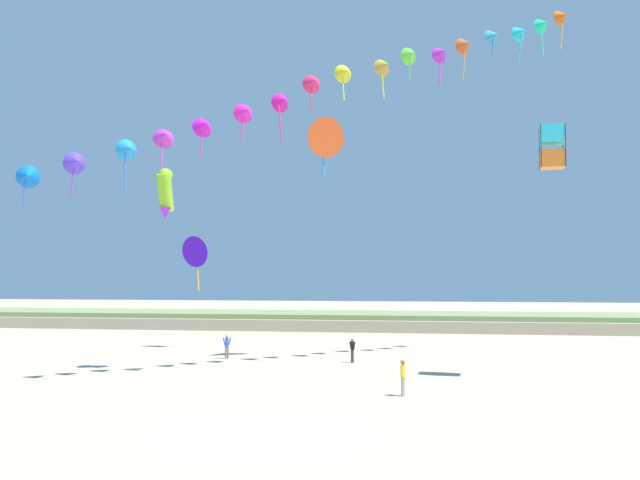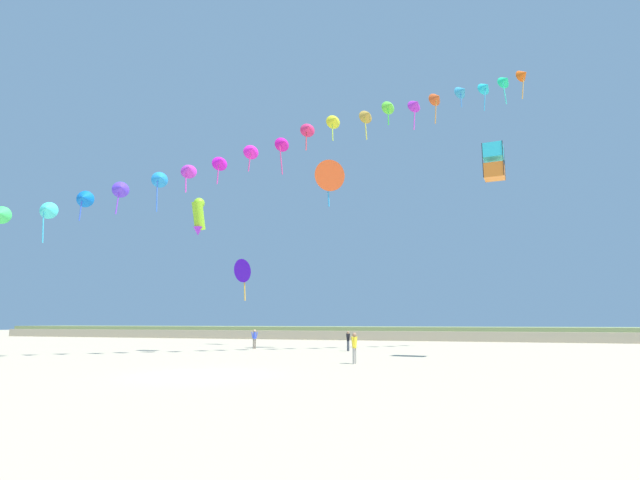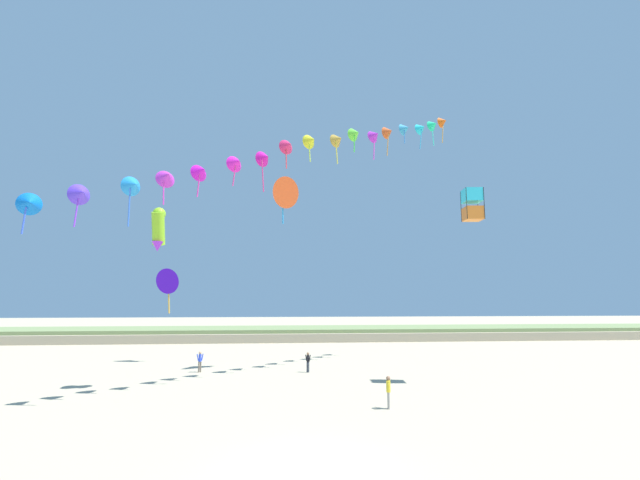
{
  "view_description": "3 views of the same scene",
  "coord_description": "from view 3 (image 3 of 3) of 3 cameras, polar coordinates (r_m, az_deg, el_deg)",
  "views": [
    {
      "loc": [
        5.64,
        -23.14,
        5.36
      ],
      "look_at": [
        -0.1,
        13.37,
        7.32
      ],
      "focal_mm": 38.0,
      "sensor_mm": 36.0,
      "label": 1
    },
    {
      "loc": [
        11.52,
        -18.59,
        2.18
      ],
      "look_at": [
        0.75,
        13.11,
        7.7
      ],
      "focal_mm": 28.0,
      "sensor_mm": 36.0,
      "label": 2
    },
    {
      "loc": [
        -0.88,
        -14.88,
        5.56
      ],
      "look_at": [
        1.26,
        10.04,
        9.01
      ],
      "focal_mm": 24.0,
      "sensor_mm": 36.0,
      "label": 3
    }
  ],
  "objects": [
    {
      "name": "dune_ridge",
      "position": [
        61.45,
        -4.17,
        -12.29
      ],
      "size": [
        120.0,
        11.33,
        1.58
      ],
      "color": "tan",
      "rests_on": "ground"
    },
    {
      "name": "large_kite_low_lead",
      "position": [
        29.68,
        -20.74,
        1.6
      ],
      "size": [
        0.84,
        1.39,
        2.89
      ],
      "color": "#8BCF24"
    },
    {
      "name": "large_kite_outer_drift",
      "position": [
        41.59,
        -19.41,
        -5.13
      ],
      "size": [
        2.58,
        1.86,
        4.2
      ],
      "color": "#410CCE"
    },
    {
      "name": "large_kite_high_solo",
      "position": [
        36.34,
        -4.96,
        6.3
      ],
      "size": [
        2.88,
        2.57,
        4.03
      ],
      "color": "#E34E1E"
    },
    {
      "name": "ground_plane",
      "position": [
        15.91,
        -1.63,
        -28.33
      ],
      "size": [
        240.0,
        240.0,
        0.0
      ],
      "primitive_type": "plane",
      "color": "tan"
    },
    {
      "name": "person_mid_center",
      "position": [
        35.28,
        -15.72,
        -15.16
      ],
      "size": [
        0.51,
        0.34,
        1.57
      ],
      "color": "#726656",
      "rests_on": "ground"
    },
    {
      "name": "person_near_right",
      "position": [
        23.49,
        9.11,
        -19.12
      ],
      "size": [
        0.25,
        0.56,
        1.62
      ],
      "color": "gray",
      "rests_on": "ground"
    },
    {
      "name": "kite_banner_string",
      "position": [
        30.49,
        -5.66,
        11.42
      ],
      "size": [
        34.69,
        25.44,
        24.21
      ],
      "color": "#5DDF34"
    },
    {
      "name": "person_near_left",
      "position": [
        34.04,
        -1.62,
        -15.79
      ],
      "size": [
        0.44,
        0.4,
        1.5
      ],
      "color": "#474C56",
      "rests_on": "ground"
    },
    {
      "name": "large_kite_mid_trail",
      "position": [
        31.62,
        19.65,
        4.45
      ],
      "size": [
        1.33,
        1.33,
        2.21
      ],
      "color": "orange"
    }
  ]
}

